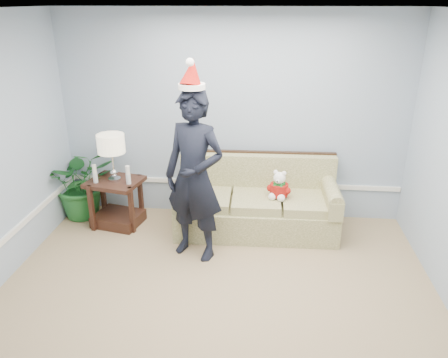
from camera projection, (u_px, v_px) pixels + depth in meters
name	position (u px, v px, depth m)	size (l,w,h in m)	color
room_shell	(205.00, 200.00, 3.34)	(4.54, 5.04, 2.74)	tan
wainscot_trim	(117.00, 224.00, 4.87)	(4.49, 4.99, 0.06)	white
sofa	(256.00, 204.00, 5.60)	(2.03, 0.91, 0.94)	olive
side_table	(117.00, 207.00, 5.74)	(0.75, 0.67, 0.63)	#3A1D15
table_lamp	(111.00, 146.00, 5.41)	(0.34, 0.34, 0.61)	silver
candle_pair	(111.00, 175.00, 5.46)	(0.49, 0.06, 0.24)	silver
houseplant	(82.00, 182.00, 5.87)	(0.89, 0.77, 0.99)	#1C5F25
man	(194.00, 177.00, 4.78)	(0.71, 0.46, 1.94)	black
santa_hat	(192.00, 75.00, 4.38)	(0.34, 0.37, 0.33)	white
teddy_bear	(279.00, 188.00, 5.36)	(0.28, 0.28, 0.36)	white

